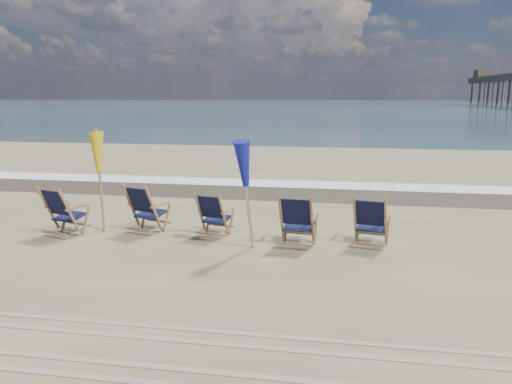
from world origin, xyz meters
TOP-DOWN VIEW (x-y plane):
  - ocean at (0.00, 128.00)m, footprint 400.00×400.00m
  - surf_foam at (0.00, 8.30)m, footprint 200.00×1.40m
  - wet_sand_strip at (0.00, 6.80)m, footprint 200.00×2.60m
  - tire_tracks at (0.00, -2.80)m, footprint 80.00×1.30m
  - beach_chair_0 at (-3.65, 1.24)m, footprint 0.89×0.94m
  - beach_chair_1 at (-2.07, 1.76)m, footprint 0.90×0.95m
  - beach_chair_2 at (-0.60, 1.78)m, footprint 0.75×0.80m
  - beach_chair_3 at (1.21, 1.36)m, footprint 0.77×0.84m
  - beach_chair_4 at (2.57, 1.59)m, footprint 0.80×0.86m
  - umbrella_yellow at (-3.30, 1.93)m, footprint 0.30×0.30m
  - umbrella_blue at (0.05, 1.02)m, footprint 0.30×0.30m

SIDE VIEW (x-z plane):
  - ocean at x=0.00m, z-range 0.00..0.00m
  - wet_sand_strip at x=0.00m, z-range 0.00..0.00m
  - surf_foam at x=0.00m, z-range 0.00..0.01m
  - tire_tracks at x=0.00m, z-range 0.00..0.01m
  - beach_chair_2 at x=-0.60m, z-range 0.00..0.95m
  - beach_chair_4 at x=2.57m, z-range 0.00..1.02m
  - beach_chair_3 at x=1.21m, z-range 0.00..1.06m
  - beach_chair_0 at x=-3.65m, z-range 0.00..1.07m
  - beach_chair_1 at x=-2.07m, z-range 0.00..1.08m
  - umbrella_yellow at x=-3.30m, z-range 0.53..2.63m
  - umbrella_blue at x=0.05m, z-range 0.54..2.67m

